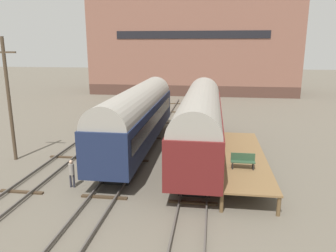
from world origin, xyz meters
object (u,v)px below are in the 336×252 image
at_px(train_car_maroon, 200,119).
at_px(person_worker, 72,171).
at_px(train_car_navy, 138,115).
at_px(utility_pole, 9,98).
at_px(bench, 243,161).

distance_m(train_car_maroon, person_worker, 9.90).
xyz_separation_m(train_car_navy, utility_pole, (-8.49, -3.30, 1.64)).
distance_m(train_car_maroon, utility_pole, 13.71).
height_order(train_car_maroon, utility_pole, utility_pole).
distance_m(person_worker, utility_pole, 8.19).
relative_size(person_worker, utility_pole, 0.19).
height_order(train_car_navy, utility_pole, utility_pole).
relative_size(train_car_navy, person_worker, 10.02).
bearing_deg(train_car_navy, person_worker, -107.43).
relative_size(bench, utility_pole, 0.16).
distance_m(train_car_navy, bench, 9.68).
bearing_deg(person_worker, bench, 8.87).
bearing_deg(person_worker, utility_pole, 146.66).
bearing_deg(train_car_navy, utility_pole, -158.74).
xyz_separation_m(bench, utility_pole, (-16.12, 2.51, 2.95)).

